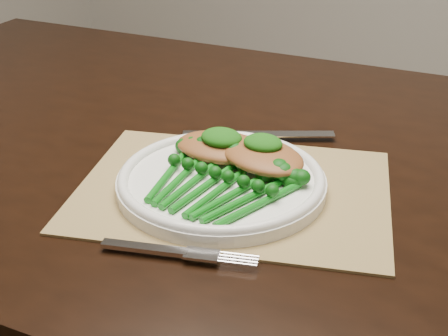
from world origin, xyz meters
The scene contains 10 objects.
dining_table centered at (0.12, 0.03, 0.38)m, with size 1.70×1.09×0.75m.
placemat centered at (0.19, -0.09, 0.75)m, with size 0.40×0.29×0.00m, color #9A7F4E.
dinner_plate centered at (0.18, -0.09, 0.77)m, with size 0.27×0.27×0.02m.
knife centered at (0.13, 0.06, 0.76)m, with size 0.21×0.13×0.01m.
fork centered at (0.23, -0.24, 0.76)m, with size 0.17×0.08×0.01m.
chicken_fillet_left centered at (0.15, -0.04, 0.78)m, with size 0.13×0.09×0.03m, color #94582B.
chicken_fillet_right centered at (0.21, -0.04, 0.79)m, with size 0.13×0.09×0.03m, color #94582B.
pesto_dollop_left centered at (0.15, -0.04, 0.80)m, with size 0.06×0.05×0.02m, color #0D4409.
pesto_dollop_right centered at (0.21, -0.04, 0.80)m, with size 0.05×0.04×0.02m, color #0D4409.
broccolini_bundle centered at (0.19, -0.13, 0.77)m, with size 0.17×0.18×0.04m.
Camera 1 is at (0.55, -0.69, 1.16)m, focal length 50.00 mm.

